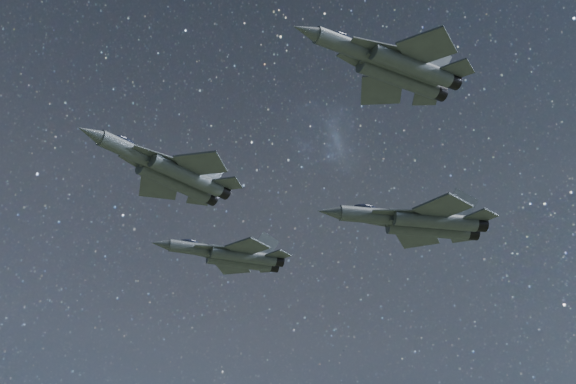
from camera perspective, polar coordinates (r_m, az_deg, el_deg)
name	(u,v)px	position (r m, az deg, el deg)	size (l,w,h in m)	color
jet_lead	(170,171)	(68.68, -10.00, 1.75)	(17.82, 11.85, 4.53)	#343C41
jet_left	(231,255)	(93.84, -4.86, -5.37)	(19.27, 13.53, 4.86)	#343C41
jet_right	(392,65)	(60.01, 8.82, 10.58)	(16.90, 11.97, 4.29)	#343C41
jet_slot	(418,221)	(76.44, 10.95, -2.47)	(20.00, 13.58, 5.03)	#343C41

